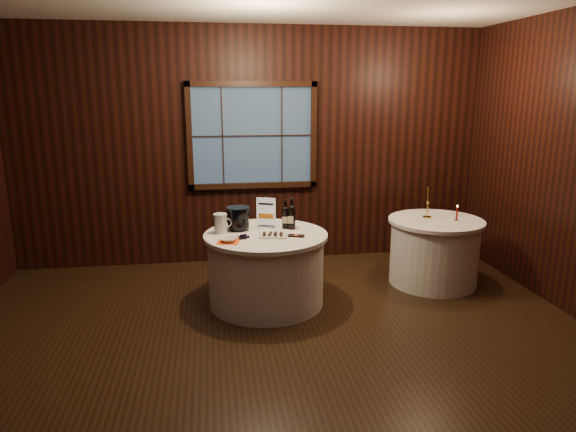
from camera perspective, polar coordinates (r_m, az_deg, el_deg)
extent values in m
plane|color=black|center=(4.67, -1.01, -14.46)|extent=(6.00, 6.00, 0.00)
cube|color=black|center=(6.63, -3.98, 7.63)|extent=(6.00, 0.02, 3.00)
cube|color=#334C6B|center=(6.59, -3.98, 8.90)|extent=(1.50, 0.01, 1.20)
cylinder|color=white|center=(5.43, -2.45, -6.08)|extent=(1.20, 1.20, 0.73)
cylinder|color=white|center=(5.31, -2.49, -2.17)|extent=(1.28, 1.28, 0.04)
cylinder|color=white|center=(6.22, 15.90, -3.98)|extent=(1.00, 1.00, 0.73)
cylinder|color=white|center=(6.12, 16.14, -0.55)|extent=(1.08, 1.08, 0.04)
cube|color=#B7B8BF|center=(5.54, -2.40, -1.17)|extent=(0.20, 0.16, 0.02)
cube|color=#B7B8BF|center=(5.50, -2.42, 0.53)|extent=(0.03, 0.02, 0.32)
cube|color=white|center=(5.49, -2.40, 0.50)|extent=(0.20, 0.09, 0.30)
cylinder|color=black|center=(5.47, -0.28, -0.36)|extent=(0.07, 0.07, 0.20)
sphere|color=black|center=(5.45, -0.28, 0.67)|extent=(0.07, 0.07, 0.07)
cylinder|color=black|center=(5.44, -0.28, 1.24)|extent=(0.03, 0.03, 0.09)
cylinder|color=black|center=(5.43, -0.28, 1.71)|extent=(0.03, 0.03, 0.02)
cube|color=beige|center=(5.44, -0.22, -0.45)|extent=(0.05, 0.02, 0.07)
cylinder|color=black|center=(5.44, 0.39, -0.33)|extent=(0.08, 0.08, 0.22)
sphere|color=black|center=(5.42, 0.39, 0.80)|extent=(0.08, 0.08, 0.08)
cylinder|color=black|center=(5.40, 0.40, 1.43)|extent=(0.03, 0.03, 0.10)
cylinder|color=black|center=(5.39, 0.40, 1.94)|extent=(0.04, 0.04, 0.02)
cube|color=beige|center=(5.40, 0.46, -0.44)|extent=(0.06, 0.02, 0.08)
cylinder|color=black|center=(5.45, -5.52, -1.40)|extent=(0.18, 0.18, 0.03)
cylinder|color=black|center=(5.43, -5.55, -0.24)|extent=(0.23, 0.23, 0.20)
cylinder|color=black|center=(5.40, -5.57, 0.87)|extent=(0.24, 0.24, 0.02)
cube|color=silver|center=(5.19, -1.70, -2.22)|extent=(0.31, 0.24, 0.02)
cube|color=black|center=(5.19, 0.92, -2.21)|extent=(0.18, 0.13, 0.01)
cylinder|color=#382814|center=(5.12, -5.78, -2.34)|extent=(0.07, 0.03, 0.03)
cylinder|color=silver|center=(5.34, -7.52, -0.88)|extent=(0.13, 0.13, 0.19)
cylinder|color=silver|center=(5.32, -7.55, 0.18)|extent=(0.14, 0.14, 0.01)
torus|color=silver|center=(5.34, -6.79, -0.75)|extent=(0.10, 0.01, 0.10)
cube|color=#FD5815|center=(5.04, -6.64, -2.86)|extent=(0.24, 0.24, 0.00)
imported|color=silver|center=(5.03, -6.65, -2.64)|extent=(0.19, 0.19, 0.04)
cylinder|color=gold|center=(6.15, 15.18, -0.13)|extent=(0.10, 0.10, 0.02)
cylinder|color=gold|center=(6.11, 15.28, 1.40)|extent=(0.02, 0.02, 0.32)
cylinder|color=gold|center=(6.08, 15.38, 3.00)|extent=(0.05, 0.05, 0.03)
cylinder|color=gold|center=(6.12, 18.20, -0.45)|extent=(0.05, 0.05, 0.01)
cylinder|color=#970C0B|center=(6.10, 18.26, 0.27)|extent=(0.02, 0.02, 0.15)
sphere|color=#FFB23F|center=(6.08, 18.32, 1.06)|extent=(0.02, 0.02, 0.02)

